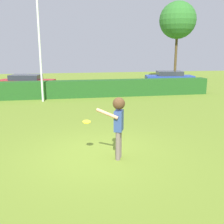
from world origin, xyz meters
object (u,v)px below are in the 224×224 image
object	(u,v)px
person	(118,120)
maple_tree	(178,20)
frisbee	(87,122)
parked_car_red	(26,82)
parked_car_blue	(169,77)
lamppost	(39,35)

from	to	relation	value
person	maple_tree	world-z (taller)	maple_tree
frisbee	parked_car_red	bearing A→B (deg)	103.41
parked_car_red	parked_car_blue	xyz separation A→B (m)	(12.23, 1.29, 0.00)
parked_car_red	frisbee	bearing A→B (deg)	-76.59
frisbee	maple_tree	size ratio (longest dim) A/B	0.03
person	parked_car_red	size ratio (longest dim) A/B	0.40
parked_car_blue	maple_tree	distance (m)	7.23
lamppost	maple_tree	size ratio (longest dim) A/B	0.90
person	frisbee	world-z (taller)	person
parked_car_red	lamppost	bearing A→B (deg)	-72.56
frisbee	parked_car_red	distance (m)	14.29
frisbee	maple_tree	bearing A→B (deg)	59.75
frisbee	parked_car_red	xyz separation A→B (m)	(-3.31, 13.90, -0.37)
person	lamppost	size ratio (longest dim) A/B	0.25
frisbee	person	bearing A→B (deg)	-19.36
frisbee	maple_tree	distance (m)	23.01
lamppost	maple_tree	world-z (taller)	maple_tree
person	frisbee	distance (m)	0.92
parked_car_red	parked_car_blue	world-z (taller)	same
lamppost	parked_car_red	world-z (taller)	lamppost
parked_car_red	parked_car_blue	distance (m)	12.30
person	frisbee	size ratio (longest dim) A/B	7.62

